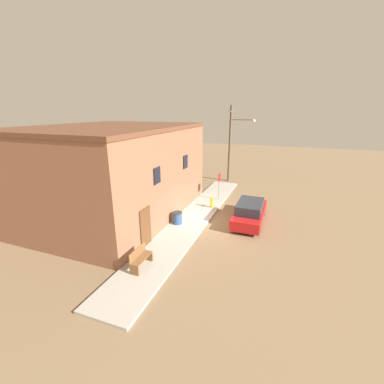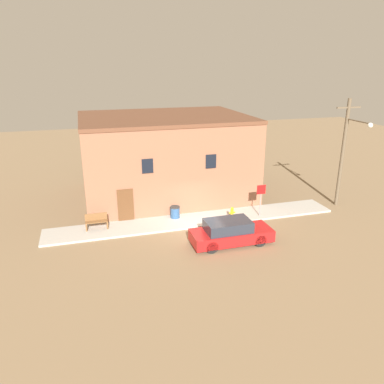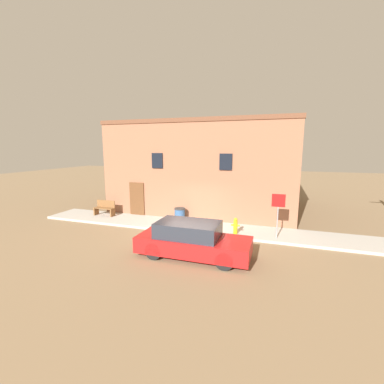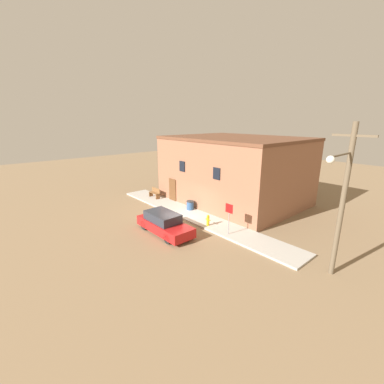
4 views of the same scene
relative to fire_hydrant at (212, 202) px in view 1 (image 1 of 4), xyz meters
name	(u,v)px [view 1 (image 1 of 4)]	position (x,y,z in m)	size (l,w,h in m)	color
ground_plane	(209,222)	(-2.28, -0.49, -0.54)	(80.00, 80.00, 0.00)	#846B4C
sidewalk	(193,219)	(-2.28, 0.63, -0.47)	(18.66, 2.24, 0.13)	#B2ADA3
brick_building	(112,171)	(-2.97, 6.26, 2.48)	(11.96, 9.15, 6.03)	#8E5B42
fire_hydrant	(212,202)	(0.00, 0.00, 0.00)	(0.43, 0.20, 0.81)	gold
stop_sign	(219,182)	(1.95, -0.01, 1.06)	(0.60, 0.06, 2.12)	gray
bench	(140,258)	(-8.39, 0.92, 0.04)	(1.31, 0.44, 0.94)	brown
trash_bin	(177,218)	(-3.45, 1.26, -0.03)	(0.63, 0.63, 0.76)	#2D517F
utility_pole	(232,141)	(8.27, 0.46, 3.52)	(1.80, 2.45, 7.44)	brown
parked_car	(250,212)	(-1.29, -2.94, 0.14)	(4.55, 1.74, 1.42)	black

